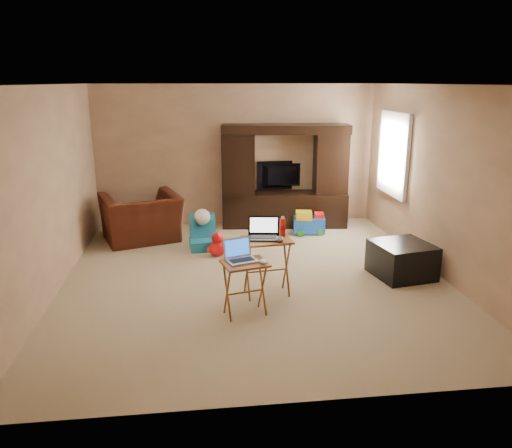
{
  "coord_description": "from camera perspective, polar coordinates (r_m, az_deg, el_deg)",
  "views": [
    {
      "loc": [
        -0.73,
        -6.21,
        2.53
      ],
      "look_at": [
        0.0,
        -0.2,
        0.8
      ],
      "focal_mm": 35.0,
      "sensor_mm": 36.0,
      "label": 1
    }
  ],
  "objects": [
    {
      "name": "plush_toy",
      "position": [
        7.51,
        -4.43,
        -2.32
      ],
      "size": [
        0.33,
        0.28,
        0.37
      ],
      "primitive_type": null,
      "color": "red",
      "rests_on": "floor"
    },
    {
      "name": "ceiling",
      "position": [
        6.26,
        -0.23,
        15.66
      ],
      "size": [
        5.5,
        5.5,
        0.0
      ],
      "primitive_type": "plane",
      "rotation": [
        3.14,
        0.0,
        0.0
      ],
      "color": "silver",
      "rests_on": "ground"
    },
    {
      "name": "wall_front",
      "position": [
        3.76,
        4.69,
        -4.03
      ],
      "size": [
        5.0,
        0.0,
        5.0
      ],
      "primitive_type": "plane",
      "rotation": [
        -1.57,
        0.0,
        0.0
      ],
      "color": "tan",
      "rests_on": "ground"
    },
    {
      "name": "wall_left",
      "position": [
        6.59,
        -22.41,
        3.52
      ],
      "size": [
        0.0,
        5.5,
        5.5
      ],
      "primitive_type": "plane",
      "rotation": [
        1.57,
        0.0,
        1.57
      ],
      "color": "tan",
      "rests_on": "ground"
    },
    {
      "name": "recliner",
      "position": [
        8.36,
        -12.96,
        0.68
      ],
      "size": [
        1.46,
        1.37,
        0.77
      ],
      "primitive_type": "imported",
      "rotation": [
        0.0,
        0.0,
        3.47
      ],
      "color": "#4A190F",
      "rests_on": "floor"
    },
    {
      "name": "ottoman",
      "position": [
        6.99,
        16.33,
        -3.95
      ],
      "size": [
        0.83,
        0.83,
        0.46
      ],
      "primitive_type": "cube",
      "rotation": [
        0.0,
        0.0,
        0.19
      ],
      "color": "black",
      "rests_on": "floor"
    },
    {
      "name": "wall_right",
      "position": [
        7.12,
        20.26,
        4.59
      ],
      "size": [
        0.0,
        5.5,
        5.5
      ],
      "primitive_type": "plane",
      "rotation": [
        1.57,
        0.0,
        -1.57
      ],
      "color": "tan",
      "rests_on": "ground"
    },
    {
      "name": "mouse_right",
      "position": [
        5.86,
        2.71,
        -1.73
      ],
      "size": [
        0.12,
        0.16,
        0.06
      ],
      "primitive_type": "ellipsoid",
      "rotation": [
        0.0,
        0.0,
        -0.2
      ],
      "color": "#47464C",
      "rests_on": "tray_table_right"
    },
    {
      "name": "window_frame",
      "position": [
        8.47,
        15.42,
        7.71
      ],
      "size": [
        0.06,
        1.14,
        1.34
      ],
      "primitive_type": "cube",
      "color": "white",
      "rests_on": "ground"
    },
    {
      "name": "window_pane",
      "position": [
        8.48,
        15.55,
        7.71
      ],
      "size": [
        0.0,
        1.2,
        1.2
      ],
      "primitive_type": "plane",
      "rotation": [
        1.57,
        0.0,
        -1.57
      ],
      "color": "white",
      "rests_on": "ground"
    },
    {
      "name": "push_toy",
      "position": [
        8.63,
        6.09,
        0.21
      ],
      "size": [
        0.6,
        0.47,
        0.41
      ],
      "primitive_type": null,
      "rotation": [
        0.0,
        0.0,
        -0.16
      ],
      "color": "blue",
      "rests_on": "floor"
    },
    {
      "name": "wall_back",
      "position": [
        9.08,
        -2.26,
        7.84
      ],
      "size": [
        5.0,
        0.0,
        5.0
      ],
      "primitive_type": "plane",
      "rotation": [
        1.57,
        0.0,
        0.0
      ],
      "color": "tan",
      "rests_on": "ground"
    },
    {
      "name": "floor",
      "position": [
        6.75,
        -0.21,
        -6.08
      ],
      "size": [
        5.5,
        5.5,
        0.0
      ],
      "primitive_type": "plane",
      "color": "beige",
      "rests_on": "ground"
    },
    {
      "name": "tray_table_left",
      "position": [
        5.6,
        -1.26,
        -7.4
      ],
      "size": [
        0.56,
        0.49,
        0.62
      ],
      "primitive_type": "cube",
      "rotation": [
        0.0,
        0.0,
        0.25
      ],
      "color": "#A95E28",
      "rests_on": "floor"
    },
    {
      "name": "mouse_left",
      "position": [
        5.43,
        0.79,
        -4.33
      ],
      "size": [
        0.12,
        0.15,
        0.05
      ],
      "primitive_type": "ellipsoid",
      "rotation": [
        0.0,
        0.0,
        0.32
      ],
      "color": "white",
      "rests_on": "tray_table_left"
    },
    {
      "name": "entertainment_center",
      "position": [
        8.94,
        3.31,
        5.49
      ],
      "size": [
        2.27,
        0.78,
        1.82
      ],
      "primitive_type": "cube",
      "rotation": [
        0.0,
        0.0,
        -0.1
      ],
      "color": "black",
      "rests_on": "floor"
    },
    {
      "name": "tray_table_right",
      "position": [
        6.09,
        1.26,
        -4.95
      ],
      "size": [
        0.61,
        0.51,
        0.72
      ],
      "primitive_type": "cube",
      "rotation": [
        0.0,
        0.0,
        0.13
      ],
      "color": "#9C5225",
      "rests_on": "floor"
    },
    {
      "name": "child_rocker",
      "position": [
        7.81,
        -6.1,
        -0.95
      ],
      "size": [
        0.45,
        0.5,
        0.55
      ],
      "primitive_type": null,
      "rotation": [
        0.0,
        0.0,
        0.09
      ],
      "color": "#17647E",
      "rests_on": "floor"
    },
    {
      "name": "water_bottle",
      "position": [
        6.04,
        3.06,
        -0.4
      ],
      "size": [
        0.07,
        0.07,
        0.22
      ],
      "primitive_type": "cylinder",
      "color": "red",
      "rests_on": "tray_table_right"
    },
    {
      "name": "television",
      "position": [
        9.16,
        3.07,
        5.51
      ],
      "size": [
        0.93,
        0.21,
        0.53
      ],
      "primitive_type": "imported",
      "rotation": [
        0.0,
        0.0,
        3.24
      ],
      "color": "black",
      "rests_on": "entertainment_center"
    },
    {
      "name": "laptop_right",
      "position": [
        5.94,
        0.88,
        -0.56
      ],
      "size": [
        0.42,
        0.36,
        0.24
      ],
      "primitive_type": "cube",
      "rotation": [
        0.0,
        0.0,
        -0.15
      ],
      "color": "black",
      "rests_on": "tray_table_right"
    },
    {
      "name": "laptop_left",
      "position": [
        5.47,
        -1.63,
        -3.14
      ],
      "size": [
        0.39,
        0.36,
        0.24
      ],
      "primitive_type": "cube",
      "rotation": [
        0.0,
        0.0,
        0.32
      ],
      "color": "silver",
      "rests_on": "tray_table_left"
    }
  ]
}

